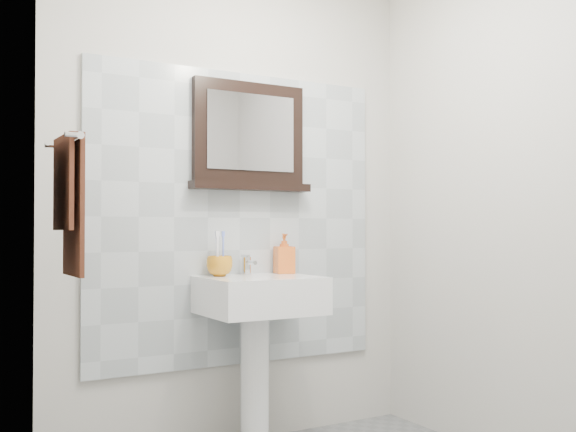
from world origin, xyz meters
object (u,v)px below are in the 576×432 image
object	(u,v)px
pedestal_sink	(259,314)
framed_mirror	(249,139)
toothbrush_cup	(220,266)
soap_dispenser	(284,253)
hand_towel	(69,195)

from	to	relation	value
pedestal_sink	framed_mirror	xyz separation A→B (m)	(0.04, 0.19, 0.88)
toothbrush_cup	soap_dispenser	size ratio (longest dim) A/B	0.61
soap_dispenser	hand_towel	xyz separation A→B (m)	(-1.17, -0.34, 0.26)
framed_mirror	pedestal_sink	bearing A→B (deg)	-101.61
toothbrush_cup	pedestal_sink	bearing A→B (deg)	-34.54
pedestal_sink	hand_towel	world-z (taller)	hand_towel
pedestal_sink	soap_dispenser	size ratio (longest dim) A/B	4.62
framed_mirror	hand_towel	distance (m)	1.11
framed_mirror	hand_towel	xyz separation A→B (m)	(-0.99, -0.39, -0.33)
hand_towel	framed_mirror	bearing A→B (deg)	21.46
framed_mirror	soap_dispenser	bearing A→B (deg)	-15.78
pedestal_sink	hand_towel	bearing A→B (deg)	-168.03
framed_mirror	hand_towel	world-z (taller)	framed_mirror
soap_dispenser	framed_mirror	xyz separation A→B (m)	(-0.18, 0.05, 0.59)
toothbrush_cup	framed_mirror	size ratio (longest dim) A/B	0.19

